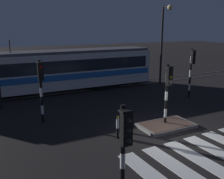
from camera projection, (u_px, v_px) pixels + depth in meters
name	position (u px, v px, depth m)	size (l,w,h in m)	color
ground_plane	(176.00, 138.00, 12.42)	(120.00, 120.00, 0.00)	black
rail_near	(90.00, 90.00, 21.54)	(80.00, 0.12, 0.03)	#59595E
rail_far	(84.00, 86.00, 22.78)	(80.00, 0.12, 0.03)	#59595E
crosswalk_zebra	(219.00, 161.00, 10.25)	(6.64, 4.58, 0.02)	silver
traffic_island	(166.00, 125.00, 13.69)	(2.82, 1.68, 0.18)	slate
traffic_light_corner_far_left	(41.00, 82.00, 13.75)	(0.36, 0.42, 3.40)	black
traffic_light_median_centre	(168.00, 86.00, 13.33)	(0.36, 0.42, 3.24)	black
traffic_light_corner_far_right	(192.00, 66.00, 18.82)	(0.36, 0.42, 3.53)	black
traffic_light_corner_near_left	(125.00, 145.00, 6.94)	(0.36, 0.42, 3.15)	black
street_lamp_trackside_right	(164.00, 35.00, 22.71)	(0.44, 1.21, 6.79)	black
tram	(48.00, 71.00, 20.33)	(17.43, 2.58, 4.15)	silver
bollard_island_edge	(118.00, 127.00, 12.21)	(0.12, 0.12, 1.11)	black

